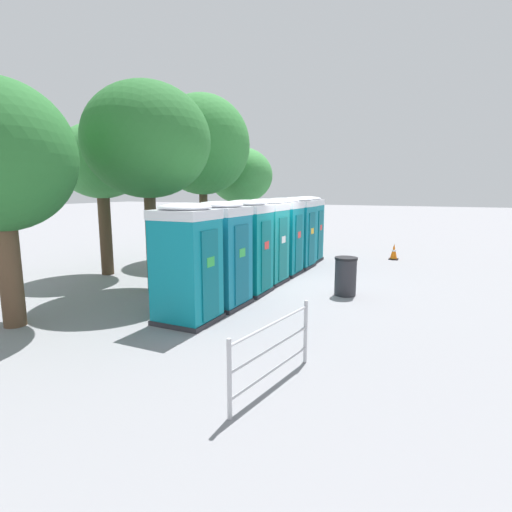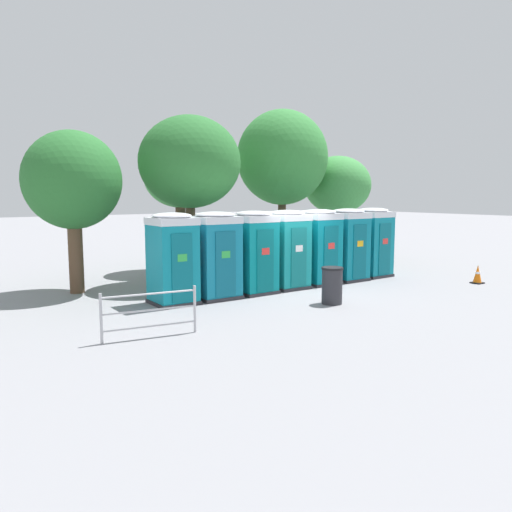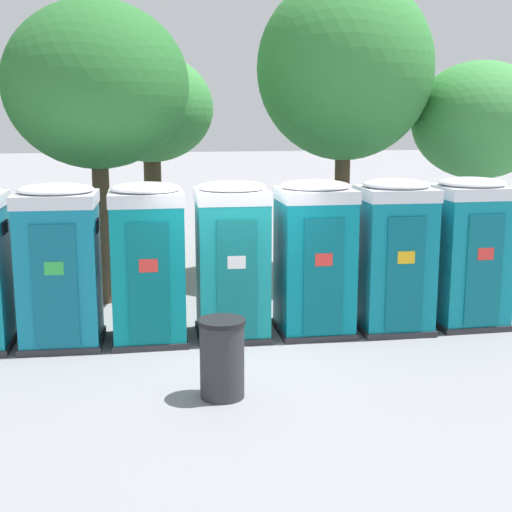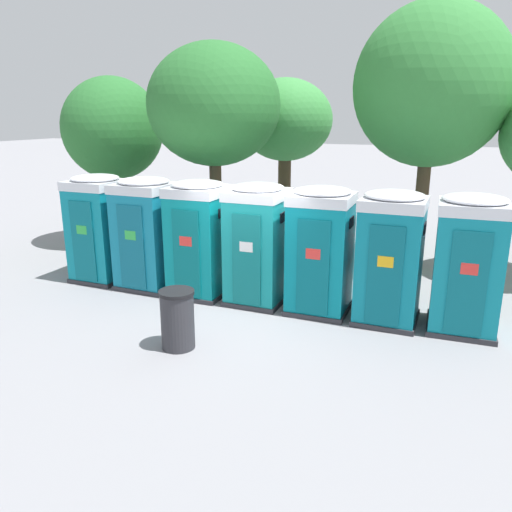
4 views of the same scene
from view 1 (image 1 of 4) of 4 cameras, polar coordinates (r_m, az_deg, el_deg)
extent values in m
plane|color=gray|center=(12.06, 3.38, -3.97)|extent=(120.00, 120.00, 0.00)
cube|color=#2D2D33|center=(8.83, -9.68, -8.87)|extent=(1.19, 1.22, 0.10)
cube|color=#0D8294|center=(8.55, -9.88, -1.85)|extent=(1.13, 1.16, 2.10)
cube|color=#0A6574|center=(8.24, -6.54, -2.73)|extent=(0.61, 0.04, 1.85)
cube|color=green|center=(8.18, -6.47, -0.86)|extent=(0.28, 0.01, 0.20)
cube|color=black|center=(8.90, -7.90, 3.44)|extent=(0.03, 0.36, 0.20)
cube|color=silver|center=(8.40, -10.11, 5.86)|extent=(1.17, 1.19, 0.20)
ellipsoid|color=silver|center=(8.39, -10.14, 6.88)|extent=(1.11, 1.13, 0.18)
cube|color=#2D2D33|center=(9.89, -5.01, -6.74)|extent=(1.27, 1.24, 0.10)
cube|color=#127B9A|center=(9.64, -5.10, -0.45)|extent=(1.21, 1.18, 2.10)
cube|color=#0E6078|center=(9.37, -2.04, -1.19)|extent=(0.65, 0.05, 1.85)
cube|color=green|center=(9.31, -1.95, 0.47)|extent=(0.28, 0.02, 0.20)
cube|color=black|center=(10.06, -3.38, 4.21)|extent=(0.04, 0.36, 0.20)
cube|color=silver|center=(9.51, -5.20, 6.39)|extent=(1.25, 1.21, 0.20)
ellipsoid|color=silver|center=(9.51, -5.22, 7.29)|extent=(1.19, 1.15, 0.18)
cube|color=#2D2D33|center=(11.03, -1.37, -4.99)|extent=(1.17, 1.20, 0.10)
cube|color=#08838A|center=(10.80, -1.40, 0.67)|extent=(1.11, 1.14, 2.10)
cube|color=#07666C|center=(10.58, 1.46, 0.06)|extent=(0.61, 0.03, 1.85)
cube|color=red|center=(10.53, 1.56, 1.53)|extent=(0.28, 0.01, 0.20)
cube|color=black|center=(11.23, -0.15, 4.78)|extent=(0.03, 0.36, 0.20)
cube|color=silver|center=(10.69, -1.42, 6.77)|extent=(1.15, 1.18, 0.20)
ellipsoid|color=silver|center=(10.68, -1.42, 7.57)|extent=(1.09, 1.12, 0.18)
cube|color=#2D2D33|center=(12.23, 1.28, -3.53)|extent=(1.19, 1.22, 0.10)
cube|color=teal|center=(12.03, 1.30, 1.58)|extent=(1.13, 1.16, 2.10)
cube|color=#0E6F71|center=(11.81, 3.88, 1.04)|extent=(0.61, 0.04, 1.85)
cube|color=white|center=(11.77, 3.98, 2.36)|extent=(0.28, 0.01, 0.20)
cube|color=black|center=(12.46, 2.39, 5.25)|extent=(0.03, 0.36, 0.20)
cube|color=silver|center=(11.93, 1.32, 7.06)|extent=(1.16, 1.20, 0.20)
ellipsoid|color=silver|center=(11.92, 1.32, 7.78)|extent=(1.11, 1.14, 0.18)
cube|color=#2D2D33|center=(13.44, 3.68, -2.35)|extent=(1.21, 1.20, 0.10)
cube|color=#077E8F|center=(13.26, 3.73, 2.31)|extent=(1.15, 1.14, 2.10)
cube|color=#076270|center=(13.08, 6.13, 1.84)|extent=(0.63, 0.03, 1.85)
cube|color=red|center=(13.04, 6.22, 3.03)|extent=(0.28, 0.01, 0.20)
cube|color=black|center=(13.73, 4.62, 5.63)|extent=(0.03, 0.36, 0.20)
cube|color=silver|center=(13.16, 3.78, 7.28)|extent=(1.18, 1.18, 0.20)
ellipsoid|color=silver|center=(13.16, 3.79, 7.93)|extent=(1.13, 1.12, 0.18)
cube|color=#2D2D33|center=(14.68, 5.71, -1.36)|extent=(1.21, 1.23, 0.10)
cube|color=#0C7A8F|center=(14.51, 5.78, 2.90)|extent=(1.15, 1.17, 2.10)
cube|color=#095F6F|center=(14.32, 7.97, 2.47)|extent=(0.62, 0.05, 1.85)
cube|color=yellow|center=(14.29, 8.06, 3.56)|extent=(0.28, 0.02, 0.20)
cube|color=black|center=(14.98, 6.60, 5.92)|extent=(0.03, 0.36, 0.20)
cube|color=silver|center=(14.42, 5.86, 7.45)|extent=(1.19, 1.21, 0.20)
ellipsoid|color=silver|center=(14.42, 5.87, 8.04)|extent=(1.13, 1.15, 0.18)
cube|color=#2D2D33|center=(15.96, 7.06, -0.51)|extent=(1.21, 1.22, 0.10)
cube|color=#0E8092|center=(15.80, 7.14, 3.42)|extent=(1.15, 1.16, 2.10)
cube|color=#0B6472|center=(15.66, 9.19, 3.04)|extent=(0.62, 0.04, 1.85)
cube|color=red|center=(15.63, 9.28, 4.04)|extent=(0.28, 0.01, 0.20)
cube|color=black|center=(16.30, 7.78, 6.19)|extent=(0.03, 0.36, 0.20)
cube|color=silver|center=(15.72, 7.23, 7.59)|extent=(1.19, 1.19, 0.20)
ellipsoid|color=silver|center=(15.72, 7.24, 8.14)|extent=(1.13, 1.14, 0.18)
cylinder|color=#4C3826|center=(14.04, -20.73, 3.66)|extent=(0.39, 0.39, 3.05)
ellipsoid|color=#3D8C42|center=(14.01, -21.27, 12.58)|extent=(2.79, 2.79, 2.40)
cylinder|color=#4C3826|center=(16.47, -7.47, 5.70)|extent=(0.33, 0.33, 3.47)
ellipsoid|color=#337F38|center=(16.52, -7.69, 15.46)|extent=(3.77, 3.77, 3.90)
cylinder|color=#4C3826|center=(11.45, -14.74, 3.27)|extent=(0.31, 0.31, 3.26)
ellipsoid|color=#286B2D|center=(11.46, -15.29, 15.62)|extent=(3.38, 3.38, 3.05)
cylinder|color=#4C3826|center=(19.11, -2.17, 5.19)|extent=(0.43, 0.43, 2.73)
ellipsoid|color=#3D8C42|center=(19.06, -2.21, 11.43)|extent=(2.99, 2.99, 2.60)
cylinder|color=brown|center=(9.56, -31.78, -0.90)|extent=(0.44, 0.44, 2.65)
cylinder|color=#2D2D33|center=(10.94, 12.66, -3.00)|extent=(0.57, 0.57, 0.97)
cylinder|color=black|center=(10.84, 12.76, -0.34)|extent=(0.60, 0.60, 0.06)
cube|color=black|center=(17.07, 19.04, -0.40)|extent=(0.36, 0.36, 0.04)
cone|color=orange|center=(17.02, 19.10, 0.66)|extent=(0.28, 0.28, 0.60)
cylinder|color=white|center=(17.02, 19.10, 0.76)|extent=(0.17, 0.17, 0.07)
cylinder|color=#B7B7BC|center=(5.11, -3.83, -17.18)|extent=(0.06, 0.06, 1.05)
cylinder|color=#B7B7BC|center=(6.66, 7.08, -10.68)|extent=(0.06, 0.06, 1.05)
cylinder|color=#B7B7BC|center=(5.70, 2.45, -9.62)|extent=(1.98, 0.39, 0.04)
cylinder|color=#B7B7BC|center=(5.82, 2.43, -12.88)|extent=(1.98, 0.39, 0.04)
cylinder|color=#B7B7BC|center=(5.96, 2.40, -15.99)|extent=(1.98, 0.39, 0.04)
camera|label=2|loc=(7.71, 108.78, -1.45)|focal=35.00mm
camera|label=3|loc=(11.47, 59.70, 8.59)|focal=50.00mm
camera|label=4|loc=(15.30, 43.30, 10.91)|focal=35.00mm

